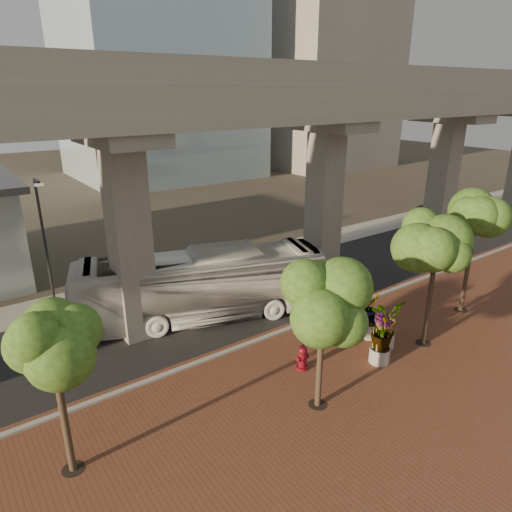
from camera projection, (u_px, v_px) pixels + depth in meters
ground at (262, 316)px, 23.92m from camera, size 160.00×160.00×0.00m
brick_plaza at (384, 393)px, 17.81m from camera, size 70.00×13.00×0.06m
asphalt_road at (241, 302)px, 25.44m from camera, size 90.00×8.00×0.04m
curb_strip at (287, 330)px, 22.37m from camera, size 70.00×0.25×0.16m
far_sidewalk at (194, 272)px, 29.63m from camera, size 90.00×3.00×0.06m
transit_viaduct at (240, 172)px, 22.94m from camera, size 72.00×5.60×12.40m
midrise_block at (324, 84)px, 68.08m from camera, size 18.00×16.00×24.00m
transit_bus at (202, 286)px, 23.14m from camera, size 13.18×6.95×3.59m
parked_car at (431, 214)px, 40.38m from camera, size 4.71×1.95×1.51m
fire_hydrant at (302, 357)px, 19.13m from camera, size 0.57×0.51×1.13m
planter_front at (386, 319)px, 20.49m from camera, size 2.11×2.11×2.33m
planter_right at (382, 334)px, 19.32m from camera, size 2.14×2.14×2.28m
planter_left at (371, 310)px, 21.38m from camera, size 2.09×2.09×2.30m
street_tree_far_west at (53, 354)px, 12.76m from camera, size 3.28×3.28×5.68m
street_tree_near_west at (323, 305)px, 15.67m from camera, size 3.47×3.47×5.74m
street_tree_near_east at (436, 251)px, 19.67m from camera, size 3.67×3.67×6.27m
street_tree_far_east at (474, 229)px, 22.89m from camera, size 3.49×3.49×6.15m
streetlamp_west at (45, 243)px, 21.82m from camera, size 0.36×1.06×7.32m
streetlamp_east at (307, 183)px, 32.73m from camera, size 0.41×1.20×8.30m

